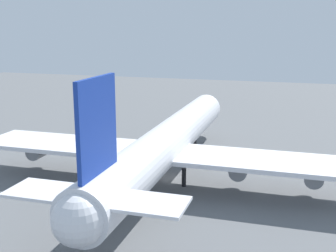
{
  "coord_description": "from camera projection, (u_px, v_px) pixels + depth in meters",
  "views": [
    {
      "loc": [
        -66.09,
        -19.9,
        25.06
      ],
      "look_at": [
        0.0,
        0.0,
        8.96
      ],
      "focal_mm": 46.22,
      "sensor_mm": 36.0,
      "label": 1
    }
  ],
  "objects": [
    {
      "name": "safety_cone_nose",
      "position": [
        196.0,
        133.0,
        101.79
      ],
      "size": [
        0.52,
        0.52,
        0.74
      ],
      "primitive_type": "cone",
      "color": "orange",
      "rests_on": "ground_plane"
    },
    {
      "name": "cargo_airplane",
      "position": [
        167.0,
        143.0,
        71.24
      ],
      "size": [
        67.45,
        62.54,
        19.91
      ],
      "color": "silver",
      "rests_on": "ground_plane"
    },
    {
      "name": "ground_plane",
      "position": [
        168.0,
        178.0,
        72.91
      ],
      "size": [
        269.82,
        269.82,
        0.0
      ],
      "primitive_type": "plane",
      "color": "slate"
    }
  ]
}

